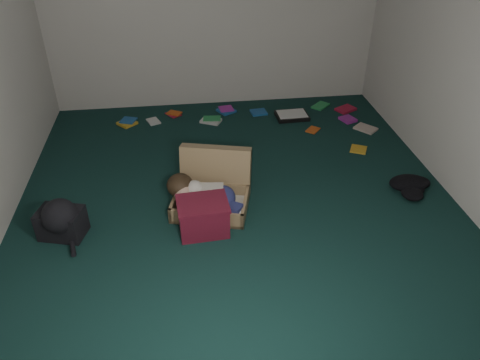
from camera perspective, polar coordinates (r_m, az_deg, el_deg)
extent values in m
plane|color=#0F2B28|center=(4.31, -0.26, -2.79)|extent=(4.50, 4.50, 0.00)
plane|color=silver|center=(1.78, 9.05, -11.65)|extent=(4.50, 0.00, 4.50)
cube|color=#9C7F56|center=(4.18, -3.63, -2.91)|extent=(0.75, 0.62, 0.15)
cube|color=silver|center=(4.20, -3.61, -3.31)|extent=(0.68, 0.55, 0.02)
cube|color=#9C7F56|center=(4.33, -2.99, 1.14)|extent=(0.68, 0.36, 0.48)
cube|color=beige|center=(4.11, -3.97, -2.09)|extent=(0.30, 0.19, 0.20)
sphere|color=tan|center=(4.10, -6.95, -1.45)|extent=(0.18, 0.18, 0.18)
ellipsoid|color=black|center=(4.13, -7.32, -0.64)|extent=(0.23, 0.25, 0.20)
ellipsoid|color=navy|center=(4.10, -2.03, -2.16)|extent=(0.21, 0.25, 0.20)
cube|color=navy|center=(4.04, -3.30, -3.03)|extent=(0.26, 0.15, 0.13)
cube|color=navy|center=(4.02, -1.35, -3.52)|extent=(0.25, 0.21, 0.10)
sphere|color=white|center=(4.05, -0.05, -3.59)|extent=(0.10, 0.10, 0.10)
sphere|color=white|center=(4.00, -0.17, -4.26)|extent=(0.09, 0.09, 0.09)
cylinder|color=tan|center=(3.99, -3.65, -2.65)|extent=(0.18, 0.10, 0.06)
cube|color=maroon|center=(3.92, -4.51, -4.60)|extent=(0.42, 0.34, 0.27)
cube|color=maroon|center=(3.84, -4.60, -2.89)|extent=(0.44, 0.36, 0.02)
cube|color=black|center=(5.86, 6.34, 7.80)|extent=(0.40, 0.30, 0.05)
cube|color=white|center=(5.85, 6.36, 8.04)|extent=(0.36, 0.26, 0.01)
cube|color=gold|center=(5.82, -13.59, 6.70)|extent=(0.19, 0.15, 0.02)
cube|color=#AD1734|center=(5.96, -8.13, 7.97)|extent=(0.24, 0.23, 0.02)
cube|color=silver|center=(5.73, -3.57, 7.16)|extent=(0.19, 0.23, 0.02)
cube|color=#1B5597|center=(5.94, 2.29, 8.22)|extent=(0.21, 0.23, 0.02)
cube|color=#D15318|center=(5.88, 7.34, 7.67)|extent=(0.24, 0.23, 0.02)
cube|color=#268E46|center=(6.21, 9.78, 8.89)|extent=(0.21, 0.16, 0.02)
cube|color=#A3289A|center=(5.91, 13.01, 7.17)|extent=(0.24, 0.24, 0.02)
cube|color=beige|center=(5.74, 15.06, 6.06)|extent=(0.18, 0.22, 0.02)
cube|color=gold|center=(5.28, 14.25, 3.66)|extent=(0.22, 0.24, 0.02)
cube|color=#AD1734|center=(6.17, 12.75, 8.37)|extent=(0.24, 0.22, 0.02)
cube|color=silver|center=(5.81, -10.51, 7.05)|extent=(0.22, 0.18, 0.02)
cube|color=#1B5597|center=(5.98, -1.68, 8.41)|extent=(0.24, 0.24, 0.02)
cube|color=#D15318|center=(5.59, 8.88, 6.09)|extent=(0.16, 0.21, 0.02)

